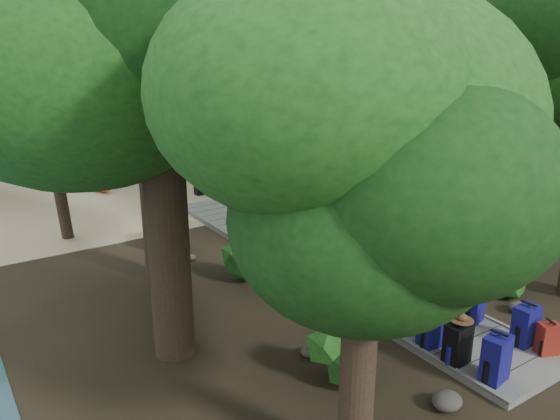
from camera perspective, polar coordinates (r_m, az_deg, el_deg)
ground at (r=12.68m, az=6.46°, el=-7.01°), size 120.00×120.00×0.00m
sand_beach at (r=26.41m, az=-16.43°, el=5.32°), size 40.00×22.00×0.02m
boardwalk at (r=13.37m, az=3.72°, el=-5.33°), size 2.00×12.00×0.12m
backpack_left_a at (r=9.34m, az=21.67°, el=-14.00°), size 0.50×0.39×0.84m
backpack_left_b at (r=9.61m, az=18.09°, el=-12.91°), size 0.43×0.31×0.77m
backpack_left_c at (r=9.96m, az=15.63°, el=-11.45°), size 0.48×0.38×0.80m
backpack_left_d at (r=10.86m, az=10.16°, el=-9.10°), size 0.43×0.34×0.60m
backpack_right_a at (r=10.46m, az=26.25°, el=-11.82°), size 0.41×0.36×0.61m
backpack_right_b at (r=10.56m, az=24.31°, el=-10.72°), size 0.45×0.33×0.79m
backpack_right_c at (r=11.03m, az=19.69°, el=-9.38°), size 0.42×0.34×0.64m
backpack_right_d at (r=11.25m, az=18.31°, el=-8.96°), size 0.39×0.32×0.54m
duffel_right_khaki at (r=11.62m, az=15.74°, el=-8.22°), size 0.65×0.72×0.40m
suitcase_on_boardwalk at (r=10.46m, az=13.39°, el=-10.29°), size 0.45×0.30×0.64m
lone_suitcase_on_sand at (r=19.26m, az=-8.27°, el=2.63°), size 0.46×0.29×0.69m
hat_brown at (r=9.41m, az=18.48°, el=-10.55°), size 0.39×0.39×0.12m
hat_white at (r=9.75m, az=16.15°, el=-9.12°), size 0.37×0.37×0.12m
kayak at (r=20.71m, az=-18.70°, el=2.44°), size 1.66×3.63×0.36m
sun_lounger at (r=22.08m, az=-1.49°, el=4.66°), size 0.89×2.10×0.66m
tree_right_b at (r=14.29m, az=24.35°, el=12.75°), size 4.96×4.96×8.86m
tree_right_c at (r=15.33m, az=13.54°, el=13.43°), size 4.94×4.94×8.56m
tree_right_d at (r=17.57m, az=12.65°, el=15.85°), size 5.30×5.30×9.73m
tree_right_e at (r=19.56m, az=4.03°, el=16.68°), size 5.54×5.54×9.97m
tree_right_f at (r=22.94m, az=3.73°, el=16.57°), size 5.49×5.49×9.80m
tree_left_a at (r=6.15m, az=8.80°, el=-2.80°), size 3.74×3.74×6.23m
tree_left_b at (r=8.56m, az=-12.77°, el=14.97°), size 5.46×5.46×9.83m
tree_left_c at (r=11.89m, az=-13.82°, el=11.41°), size 4.69×4.69×8.16m
tree_back_a at (r=24.60m, az=-20.16°, el=14.78°), size 5.23×5.23×9.05m
tree_back_b at (r=26.13m, az=-13.28°, el=16.52°), size 5.62×5.62×10.03m
tree_back_c at (r=27.76m, az=-6.49°, el=17.00°), size 5.63×5.63×10.14m
palm_right_a at (r=18.77m, az=2.40°, el=12.81°), size 4.36×4.36×7.44m
palm_right_b at (r=23.65m, az=-0.64°, el=14.81°), size 4.29×4.29×8.30m
palm_right_c at (r=23.49m, az=-7.33°, el=12.50°), size 4.11×4.11×6.53m
palm_left_a at (r=15.22m, az=-23.52°, el=9.26°), size 4.32×4.32×6.87m
rock_left_a at (r=8.86m, az=17.05°, el=-18.51°), size 0.47×0.42×0.26m
rock_left_b at (r=9.71m, az=3.15°, el=-14.51°), size 0.34×0.30×0.18m
rock_left_c at (r=12.31m, az=0.39°, el=-6.92°), size 0.54×0.49×0.30m
rock_left_d at (r=13.69m, az=-9.33°, el=-4.91°), size 0.26×0.24×0.15m
rock_right_a at (r=12.03m, az=23.61°, el=-9.28°), size 0.41×0.36×0.22m
rock_right_b at (r=13.96m, az=18.05°, el=-4.85°), size 0.49×0.44×0.27m
rock_right_c at (r=14.64m, az=9.85°, el=-3.33°), size 0.36×0.33×0.20m
rock_right_d at (r=16.97m, az=6.57°, el=-0.15°), size 0.48×0.44×0.27m
shrub_left_a at (r=8.96m, az=6.81°, el=-14.82°), size 1.02×1.02×0.91m
shrub_left_b at (r=12.37m, az=-4.21°, el=-5.28°), size 1.02×1.02×0.92m
shrub_left_c at (r=14.52m, az=-11.70°, el=-1.92°), size 1.11×1.11×1.00m
shrub_right_a at (r=12.61m, az=22.26°, el=-6.40°), size 0.90×0.90×0.81m
shrub_right_b at (r=15.51m, az=8.81°, el=0.10°), size 1.46×1.46×1.32m
shrub_right_c at (r=18.23m, az=0.10°, el=1.85°), size 0.73×0.73×0.66m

